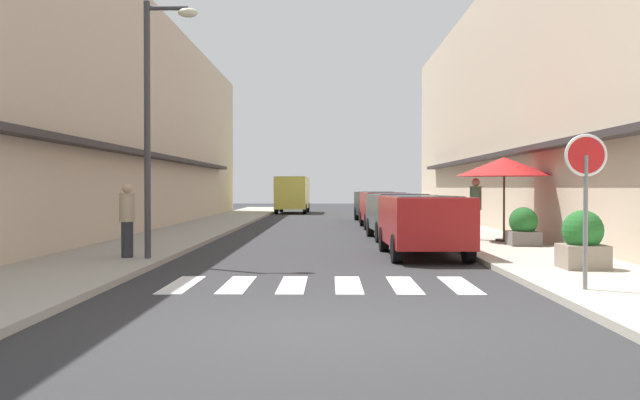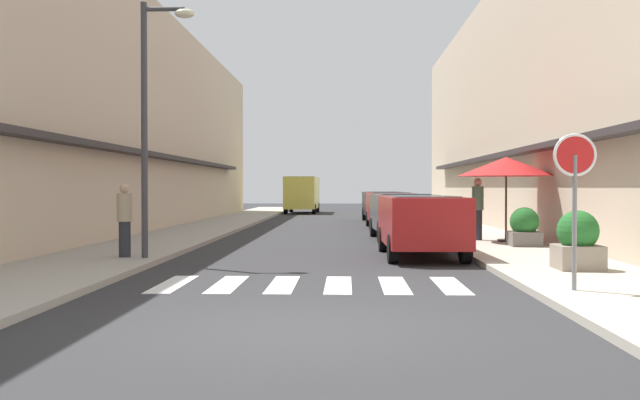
% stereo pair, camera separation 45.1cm
% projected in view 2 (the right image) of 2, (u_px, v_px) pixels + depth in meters
% --- Properties ---
extents(ground_plane, '(95.08, 95.08, 0.00)m').
position_uv_depth(ground_plane, '(329.00, 233.00, 25.49)').
color(ground_plane, '#2B2B2D').
extents(sidewalk_left, '(2.88, 60.51, 0.12)m').
position_uv_depth(sidewalk_left, '(196.00, 231.00, 25.67)').
color(sidewalk_left, '#9E998E').
rests_on(sidewalk_left, ground_plane).
extents(sidewalk_right, '(2.88, 60.51, 0.12)m').
position_uv_depth(sidewalk_right, '(465.00, 232.00, 25.31)').
color(sidewalk_right, '#ADA899').
rests_on(sidewalk_right, ground_plane).
extents(building_row_left, '(5.50, 40.90, 8.54)m').
position_uv_depth(building_row_left, '(100.00, 120.00, 26.90)').
color(building_row_left, '#C6B299').
rests_on(building_row_left, ground_plane).
extents(building_row_right, '(5.50, 40.90, 9.63)m').
position_uv_depth(building_row_right, '(566.00, 103.00, 26.24)').
color(building_row_right, '#C6B299').
rests_on(building_row_right, ground_plane).
extents(crosswalk, '(5.20, 2.20, 0.01)m').
position_uv_depth(crosswalk, '(311.00, 285.00, 11.98)').
color(crosswalk, silver).
rests_on(crosswalk, ground_plane).
extents(parked_car_near, '(1.89, 4.36, 1.47)m').
position_uv_depth(parked_car_near, '(421.00, 219.00, 16.79)').
color(parked_car_near, maroon).
rests_on(parked_car_near, ground_plane).
extents(parked_car_mid, '(1.97, 4.09, 1.47)m').
position_uv_depth(parked_car_mid, '(402.00, 211.00, 22.47)').
color(parked_car_mid, '#4C5156').
rests_on(parked_car_mid, ground_plane).
extents(parked_car_far, '(1.87, 4.13, 1.47)m').
position_uv_depth(parked_car_far, '(390.00, 206.00, 28.77)').
color(parked_car_far, maroon).
rests_on(parked_car_far, ground_plane).
extents(parked_car_distant, '(1.97, 4.07, 1.47)m').
position_uv_depth(parked_car_distant, '(383.00, 203.00, 34.33)').
color(parked_car_distant, black).
rests_on(parked_car_distant, ground_plane).
extents(delivery_van, '(2.09, 5.44, 2.37)m').
position_uv_depth(delivery_van, '(302.00, 192.00, 45.75)').
color(delivery_van, '#D8CC4C').
rests_on(delivery_van, ground_plane).
extents(round_street_sign, '(0.65, 0.07, 2.37)m').
position_uv_depth(round_street_sign, '(575.00, 171.00, 10.56)').
color(round_street_sign, slate).
rests_on(round_street_sign, sidewalk_right).
extents(street_lamp, '(1.19, 0.28, 5.60)m').
position_uv_depth(street_lamp, '(152.00, 103.00, 15.38)').
color(street_lamp, '#38383D').
rests_on(street_lamp, sidewalk_left).
extents(cafe_umbrella, '(2.80, 2.80, 2.43)m').
position_uv_depth(cafe_umbrella, '(506.00, 167.00, 20.10)').
color(cafe_umbrella, '#262626').
rests_on(cafe_umbrella, sidewalk_right).
extents(planter_corner, '(0.82, 0.82, 1.12)m').
position_uv_depth(planter_corner, '(578.00, 241.00, 13.28)').
color(planter_corner, gray).
rests_on(planter_corner, sidewalk_right).
extents(planter_midblock, '(0.79, 0.79, 1.02)m').
position_uv_depth(planter_midblock, '(524.00, 228.00, 18.60)').
color(planter_midblock, slate).
rests_on(planter_midblock, sidewalk_right).
extents(pedestrian_walking_near, '(0.34, 0.34, 1.64)m').
position_uv_depth(pedestrian_walking_near, '(125.00, 219.00, 15.62)').
color(pedestrian_walking_near, '#282B33').
rests_on(pedestrian_walking_near, sidewalk_left).
extents(pedestrian_walking_far, '(0.34, 0.34, 1.82)m').
position_uv_depth(pedestrian_walking_far, '(478.00, 207.00, 20.69)').
color(pedestrian_walking_far, '#282B33').
rests_on(pedestrian_walking_far, sidewalk_right).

